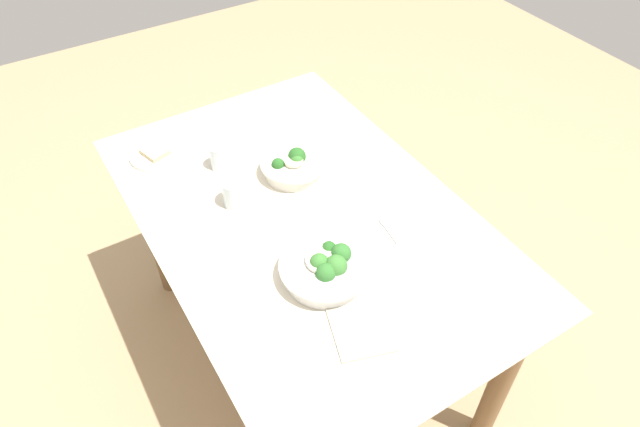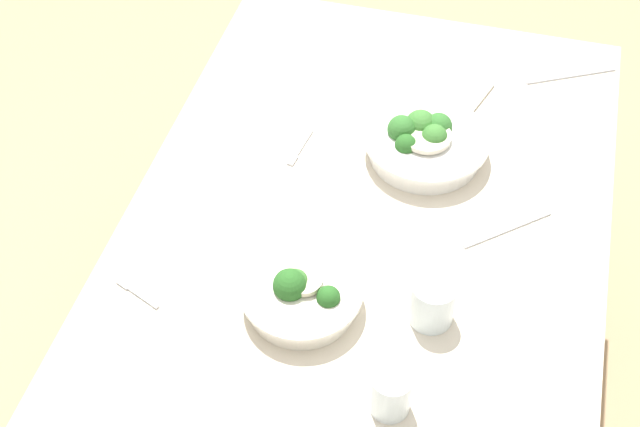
# 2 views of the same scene
# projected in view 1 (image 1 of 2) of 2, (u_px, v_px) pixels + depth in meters

# --- Properties ---
(ground_plane) EXTENTS (6.00, 6.00, 0.00)m
(ground_plane) POSITION_uv_depth(u_px,v_px,m) (309.00, 350.00, 2.28)
(ground_plane) COLOR tan
(dining_table) EXTENTS (1.42, 0.91, 0.76)m
(dining_table) POSITION_uv_depth(u_px,v_px,m) (306.00, 241.00, 1.83)
(dining_table) COLOR beige
(dining_table) RESTS_ON ground_plane
(broccoli_bowl_far) EXTENTS (0.25, 0.25, 0.09)m
(broccoli_bowl_far) POSITION_uv_depth(u_px,v_px,m) (327.00, 268.00, 1.55)
(broccoli_bowl_far) COLOR white
(broccoli_bowl_far) RESTS_ON dining_table
(broccoli_bowl_near) EXTENTS (0.21, 0.21, 0.09)m
(broccoli_bowl_near) POSITION_uv_depth(u_px,v_px,m) (293.00, 166.00, 1.86)
(broccoli_bowl_near) COLOR silver
(broccoli_bowl_near) RESTS_ON dining_table
(bread_side_plate) EXTENTS (0.18, 0.18, 0.03)m
(bread_side_plate) POSITION_uv_depth(u_px,v_px,m) (156.00, 154.00, 1.94)
(bread_side_plate) COLOR silver
(bread_side_plate) RESTS_ON dining_table
(water_glass_center) EXTENTS (0.07, 0.07, 0.09)m
(water_glass_center) POSITION_uv_depth(u_px,v_px,m) (220.00, 156.00, 1.88)
(water_glass_center) COLOR silver
(water_glass_center) RESTS_ON dining_table
(water_glass_side) EXTENTS (0.08, 0.08, 0.09)m
(water_glass_side) POSITION_uv_depth(u_px,v_px,m) (235.00, 192.00, 1.75)
(water_glass_side) COLOR silver
(water_glass_side) RESTS_ON dining_table
(fork_by_far_bowl) EXTENTS (0.11, 0.03, 0.00)m
(fork_by_far_bowl) POSITION_uv_depth(u_px,v_px,m) (388.00, 230.00, 1.69)
(fork_by_far_bowl) COLOR #B7B7BC
(fork_by_far_bowl) RESTS_ON dining_table
(fork_by_near_bowl) EXTENTS (0.05, 0.10, 0.00)m
(fork_by_near_bowl) POSITION_uv_depth(u_px,v_px,m) (358.00, 137.00, 2.02)
(fork_by_near_bowl) COLOR #B7B7BC
(fork_by_near_bowl) RESTS_ON dining_table
(table_knife_left) EXTENTS (0.11, 0.19, 0.00)m
(table_knife_left) POSITION_uv_depth(u_px,v_px,m) (300.00, 424.00, 1.27)
(table_knife_left) COLOR #B7B7BC
(table_knife_left) RESTS_ON dining_table
(table_knife_right) EXTENTS (0.14, 0.15, 0.00)m
(table_knife_right) POSITION_uv_depth(u_px,v_px,m) (239.00, 265.00, 1.60)
(table_knife_right) COLOR #B7B7BC
(table_knife_right) RESTS_ON dining_table
(napkin_folded_upper) EXTENTS (0.21, 0.19, 0.01)m
(napkin_folded_upper) POSITION_uv_depth(u_px,v_px,m) (360.00, 327.00, 1.45)
(napkin_folded_upper) COLOR #B1A997
(napkin_folded_upper) RESTS_ON dining_table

